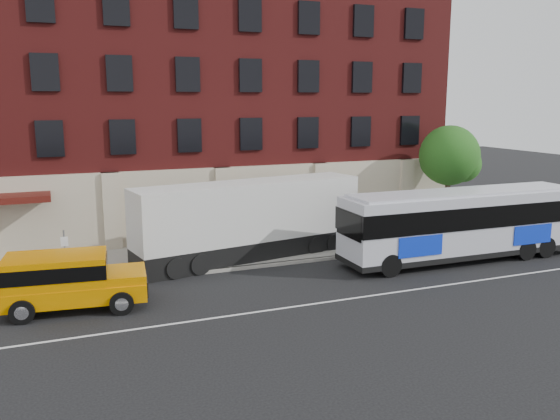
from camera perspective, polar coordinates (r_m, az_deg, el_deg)
name	(u,v)px	position (r m, az deg, el deg)	size (l,w,h in m)	color
ground	(311,310)	(22.37, 3.02, -9.75)	(120.00, 120.00, 0.00)	black
sidewalk	(238,251)	(30.36, -4.11, -4.05)	(60.00, 6.00, 0.15)	gray
kerb	(258,266)	(27.62, -2.21, -5.54)	(60.00, 0.25, 0.15)	gray
lane_line	(305,305)	(22.79, 2.49, -9.33)	(60.00, 0.12, 0.01)	silver
building	(198,104)	(36.97, -8.09, 10.31)	(30.00, 12.10, 15.00)	maroon
sign_pole	(65,255)	(25.94, -20.38, -4.16)	(0.30, 0.20, 2.50)	slate
street_tree	(450,158)	(36.37, 16.39, 4.95)	(3.60, 3.60, 6.20)	#38291C
city_bus	(463,222)	(29.93, 17.61, -1.12)	(12.75, 2.88, 3.48)	#B8BAC4
yellow_suv	(66,278)	(23.38, -20.29, -6.33)	(5.74, 2.94, 2.15)	#D57F00
shipping_container	(250,221)	(28.69, -2.99, -1.12)	(11.90, 4.36, 3.89)	black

